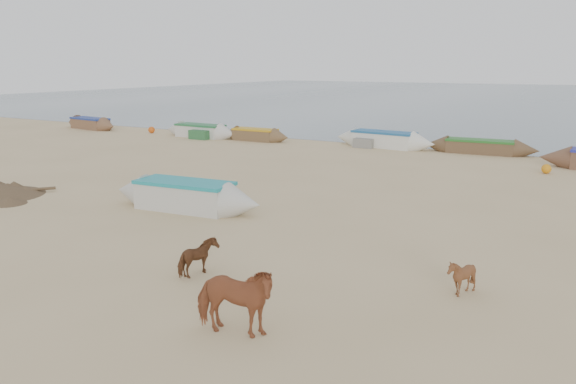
% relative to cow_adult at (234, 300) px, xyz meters
% --- Properties ---
extents(ground, '(140.00, 140.00, 0.00)m').
position_rel_cow_adult_xyz_m(ground, '(-2.91, 3.10, -0.70)').
color(ground, tan).
rests_on(ground, ground).
extents(sea, '(160.00, 160.00, 0.00)m').
position_rel_cow_adult_xyz_m(sea, '(-2.91, 85.10, -0.69)').
color(sea, slate).
rests_on(sea, ground).
extents(cow_adult, '(1.77, 1.08, 1.40)m').
position_rel_cow_adult_xyz_m(cow_adult, '(0.00, 0.00, 0.00)').
color(cow_adult, '#985332').
rests_on(cow_adult, ground).
extents(calf_front, '(0.97, 0.93, 0.84)m').
position_rel_cow_adult_xyz_m(calf_front, '(3.21, 4.00, -0.28)').
color(calf_front, brown).
rests_on(calf_front, ground).
extents(calf_right, '(0.93, 1.02, 0.88)m').
position_rel_cow_adult_xyz_m(calf_right, '(-2.47, 2.07, -0.26)').
color(calf_right, brown).
rests_on(calf_right, ground).
extents(near_canoe, '(5.90, 1.87, 1.01)m').
position_rel_cow_adult_xyz_m(near_canoe, '(-6.83, 6.77, -0.19)').
color(near_canoe, beige).
rests_on(near_canoe, ground).
extents(waterline_canoes, '(60.80, 4.06, 0.97)m').
position_rel_cow_adult_xyz_m(waterline_canoes, '(-3.32, 23.23, -0.26)').
color(waterline_canoes, brown).
rests_on(waterline_canoes, ground).
extents(beach_clutter, '(43.11, 4.49, 0.64)m').
position_rel_cow_adult_xyz_m(beach_clutter, '(1.10, 22.94, -0.40)').
color(beach_clutter, '#2B6035').
rests_on(beach_clutter, ground).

